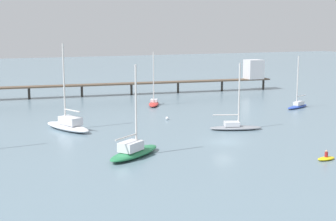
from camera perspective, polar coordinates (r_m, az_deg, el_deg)
The scene contains 9 objects.
ground_plane at distance 61.87m, azimuth 6.60°, elevation -3.71°, with size 400.00×400.00×0.00m, color slate.
pier at distance 109.09m, azimuth 1.52°, elevation 3.99°, with size 77.49×12.72×7.11m.
sailboat_blue at distance 90.96m, azimuth 15.08°, elevation 0.69°, with size 6.50×3.68×9.46m.
sailboat_green at distance 54.36m, azimuth -4.09°, elevation -4.74°, with size 8.35×6.74×10.34m.
sailboat_red at distance 90.92m, azimuth -1.69°, elevation 0.99°, with size 4.60×6.69×10.07m.
sailboat_white at distance 69.82m, azimuth -11.73°, elevation -1.64°, with size 5.85×9.66×12.26m.
sailboat_gray at distance 69.47m, azimuth 7.94°, elevation -1.81°, with size 7.86×4.72×9.52m.
dinghy_yellow at distance 55.81m, azimuth 18.19°, elevation -5.36°, with size 2.36×1.17×1.14m.
mooring_buoy_near at distance 76.26m, azimuth -0.10°, elevation -0.93°, with size 0.52×0.52×0.52m, color silver.
Camera 1 is at (-31.68, -51.24, 14.11)m, focal length 51.56 mm.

